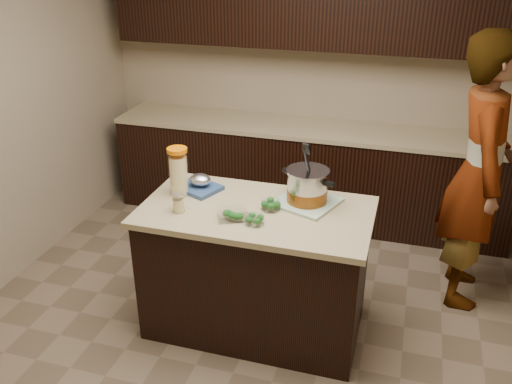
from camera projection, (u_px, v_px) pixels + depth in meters
ground_plane at (256, 323)px, 3.80m from camera, size 4.00×4.00×0.00m
room_shell at (256, 81)px, 3.06m from camera, size 4.04×4.04×2.72m
back_cabinets at (310, 121)px, 4.90m from camera, size 3.60×0.63×2.33m
island at (256, 269)px, 3.60m from camera, size 1.46×0.81×0.90m
dish_towel at (307, 202)px, 3.48m from camera, size 0.46×0.46×0.02m
stock_pot at (307, 188)px, 3.44m from camera, size 0.36×0.36×0.39m
lemonade_pitcher at (179, 173)px, 3.55m from camera, size 0.14×0.14×0.32m
mason_jar at (178, 203)px, 3.36m from camera, size 0.09×0.09×0.13m
broccoli_tub_left at (271, 205)px, 3.40m from camera, size 0.13×0.13×0.06m
broccoli_tub_right at (255, 220)px, 3.23m from camera, size 0.15×0.15×0.05m
broccoli_tub_rect at (232, 214)px, 3.29m from camera, size 0.22×0.19×0.06m
blue_tray at (199, 185)px, 3.66m from camera, size 0.35×0.32×0.11m
person at (479, 174)px, 3.73m from camera, size 0.48×0.72×1.95m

